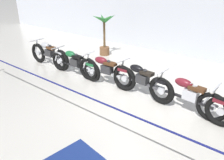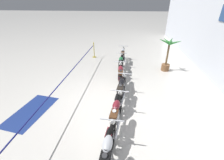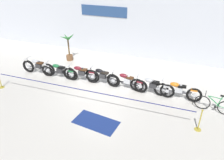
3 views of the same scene
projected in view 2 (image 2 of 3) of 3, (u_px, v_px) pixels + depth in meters
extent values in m
plane|color=silver|center=(104.00, 101.00, 5.97)|extent=(120.00, 120.00, 0.00)
torus|color=black|center=(123.00, 54.00, 10.02)|extent=(0.81, 0.14, 0.81)
torus|color=black|center=(122.00, 62.00, 8.72)|extent=(0.81, 0.14, 0.81)
cylinder|color=silver|center=(123.00, 54.00, 10.02)|extent=(0.19, 0.08, 0.19)
cylinder|color=silver|center=(122.00, 62.00, 8.72)|extent=(0.19, 0.08, 0.19)
cylinder|color=silver|center=(123.00, 49.00, 9.96)|extent=(0.30, 0.06, 0.59)
cube|color=#2D2D30|center=(123.00, 55.00, 9.25)|extent=(0.36, 0.22, 0.26)
cylinder|color=#2D2D30|center=(123.00, 52.00, 9.19)|extent=(0.18, 0.11, 0.24)
cylinder|color=#2D2D30|center=(123.00, 52.00, 9.12)|extent=(0.18, 0.11, 0.24)
cylinder|color=silver|center=(125.00, 59.00, 9.04)|extent=(0.70, 0.07, 0.07)
cube|color=#47474C|center=(123.00, 57.00, 9.36)|extent=(1.18, 0.06, 0.06)
ellipsoid|color=#B7BABF|center=(123.00, 50.00, 9.33)|extent=(0.46, 0.22, 0.22)
cube|color=#4C2D19|center=(123.00, 53.00, 9.03)|extent=(0.40, 0.20, 0.09)
cube|color=#B7BABF|center=(122.00, 57.00, 8.63)|extent=(0.32, 0.16, 0.08)
cylinder|color=silver|center=(124.00, 46.00, 9.74)|extent=(0.04, 0.62, 0.04)
sphere|color=silver|center=(124.00, 48.00, 9.88)|extent=(0.14, 0.14, 0.14)
torus|color=black|center=(121.00, 62.00, 8.84)|extent=(0.70, 0.12, 0.70)
torus|color=black|center=(120.00, 74.00, 7.36)|extent=(0.70, 0.12, 0.70)
cylinder|color=silver|center=(121.00, 62.00, 8.84)|extent=(0.17, 0.08, 0.17)
cylinder|color=silver|center=(120.00, 74.00, 7.36)|extent=(0.17, 0.08, 0.17)
cylinder|color=silver|center=(121.00, 57.00, 8.79)|extent=(0.30, 0.06, 0.59)
cube|color=#2D2D30|center=(121.00, 65.00, 7.98)|extent=(0.36, 0.23, 0.26)
cylinder|color=#2D2D30|center=(121.00, 61.00, 7.92)|extent=(0.18, 0.11, 0.24)
cylinder|color=#2D2D30|center=(121.00, 62.00, 7.85)|extent=(0.18, 0.11, 0.24)
cylinder|color=silver|center=(123.00, 70.00, 7.77)|extent=(0.70, 0.08, 0.07)
cube|color=black|center=(121.00, 67.00, 8.09)|extent=(1.35, 0.08, 0.06)
ellipsoid|color=#1E6B38|center=(121.00, 59.00, 8.06)|extent=(0.46, 0.23, 0.22)
cube|color=black|center=(121.00, 62.00, 7.76)|extent=(0.40, 0.21, 0.09)
cube|color=#1E6B38|center=(120.00, 69.00, 7.29)|extent=(0.32, 0.16, 0.08)
cylinder|color=silver|center=(122.00, 53.00, 8.56)|extent=(0.05, 0.62, 0.04)
sphere|color=silver|center=(122.00, 55.00, 8.70)|extent=(0.14, 0.14, 0.14)
torus|color=black|center=(120.00, 72.00, 7.49)|extent=(0.80, 0.19, 0.79)
torus|color=black|center=(120.00, 86.00, 6.24)|extent=(0.80, 0.19, 0.79)
cylinder|color=silver|center=(120.00, 72.00, 7.49)|extent=(0.19, 0.09, 0.19)
cylinder|color=silver|center=(120.00, 86.00, 6.24)|extent=(0.19, 0.09, 0.19)
cylinder|color=silver|center=(120.00, 66.00, 7.44)|extent=(0.31, 0.08, 0.59)
cube|color=#2D2D30|center=(120.00, 76.00, 6.74)|extent=(0.38, 0.25, 0.26)
cylinder|color=#2D2D30|center=(121.00, 71.00, 6.69)|extent=(0.19, 0.12, 0.24)
cylinder|color=#2D2D30|center=(121.00, 72.00, 6.61)|extent=(0.19, 0.12, 0.24)
cylinder|color=silver|center=(124.00, 82.00, 6.54)|extent=(0.70, 0.12, 0.07)
cube|color=#ADAFB5|center=(120.00, 78.00, 6.85)|extent=(1.14, 0.15, 0.06)
ellipsoid|color=maroon|center=(121.00, 69.00, 6.83)|extent=(0.48, 0.25, 0.22)
cube|color=#4C2D19|center=(121.00, 73.00, 6.53)|extent=(0.41, 0.23, 0.09)
cube|color=maroon|center=(121.00, 80.00, 6.15)|extent=(0.33, 0.18, 0.08)
cylinder|color=silver|center=(121.00, 62.00, 7.22)|extent=(0.08, 0.62, 0.04)
sphere|color=silver|center=(120.00, 64.00, 7.35)|extent=(0.14, 0.14, 0.14)
torus|color=black|center=(123.00, 85.00, 6.36)|extent=(0.77, 0.18, 0.77)
torus|color=black|center=(117.00, 105.00, 5.14)|extent=(0.77, 0.18, 0.77)
cylinder|color=silver|center=(123.00, 85.00, 6.36)|extent=(0.19, 0.10, 0.18)
cylinder|color=silver|center=(117.00, 105.00, 5.14)|extent=(0.19, 0.10, 0.18)
cylinder|color=silver|center=(124.00, 78.00, 6.31)|extent=(0.31, 0.08, 0.59)
cube|color=#2D2D30|center=(120.00, 91.00, 5.63)|extent=(0.38, 0.25, 0.26)
cylinder|color=#2D2D30|center=(121.00, 86.00, 5.57)|extent=(0.19, 0.13, 0.24)
cylinder|color=#2D2D30|center=(120.00, 87.00, 5.50)|extent=(0.19, 0.13, 0.24)
cylinder|color=silver|center=(123.00, 99.00, 5.41)|extent=(0.70, 0.14, 0.07)
cube|color=#47474C|center=(121.00, 93.00, 5.74)|extent=(1.13, 0.17, 0.06)
ellipsoid|color=black|center=(122.00, 82.00, 5.71)|extent=(0.48, 0.26, 0.22)
cube|color=black|center=(120.00, 88.00, 5.42)|extent=(0.42, 0.24, 0.09)
cube|color=black|center=(118.00, 97.00, 5.05)|extent=(0.33, 0.19, 0.08)
cylinder|color=silver|center=(124.00, 73.00, 6.09)|extent=(0.09, 0.62, 0.04)
sphere|color=silver|center=(124.00, 76.00, 6.22)|extent=(0.14, 0.14, 0.14)
torus|color=black|center=(119.00, 104.00, 5.20)|extent=(0.75, 0.20, 0.75)
torus|color=black|center=(109.00, 142.00, 3.80)|extent=(0.75, 0.20, 0.75)
cylinder|color=silver|center=(119.00, 104.00, 5.20)|extent=(0.18, 0.10, 0.17)
cylinder|color=silver|center=(109.00, 142.00, 3.80)|extent=(0.18, 0.10, 0.17)
cylinder|color=silver|center=(120.00, 96.00, 5.15)|extent=(0.31, 0.08, 0.59)
cube|color=silver|center=(115.00, 117.00, 4.38)|extent=(0.38, 0.25, 0.26)
cylinder|color=silver|center=(115.00, 111.00, 4.33)|extent=(0.19, 0.13, 0.24)
cylinder|color=silver|center=(114.00, 113.00, 4.25)|extent=(0.19, 0.13, 0.24)
cylinder|color=silver|center=(117.00, 129.00, 4.16)|extent=(0.70, 0.14, 0.07)
cube|color=black|center=(115.00, 120.00, 4.49)|extent=(1.29, 0.18, 0.06)
ellipsoid|color=maroon|center=(116.00, 105.00, 4.46)|extent=(0.48, 0.26, 0.22)
cube|color=#4C2D19|center=(114.00, 114.00, 4.17)|extent=(0.42, 0.24, 0.09)
cube|color=maroon|center=(109.00, 133.00, 3.72)|extent=(0.33, 0.19, 0.08)
cylinder|color=silver|center=(120.00, 91.00, 4.93)|extent=(0.10, 0.62, 0.04)
sphere|color=silver|center=(120.00, 93.00, 5.06)|extent=(0.14, 0.14, 0.14)
torus|color=black|center=(112.00, 135.00, 3.99)|extent=(0.77, 0.15, 0.76)
cylinder|color=silver|center=(112.00, 135.00, 3.99)|extent=(0.19, 0.09, 0.18)
cylinder|color=silver|center=(113.00, 125.00, 3.93)|extent=(0.31, 0.07, 0.59)
cylinder|color=#2D2D30|center=(106.00, 153.00, 3.11)|extent=(0.18, 0.12, 0.24)
cylinder|color=#2D2D30|center=(105.00, 157.00, 3.04)|extent=(0.18, 0.12, 0.24)
ellipsoid|color=#B7BABF|center=(108.00, 144.00, 3.25)|extent=(0.47, 0.24, 0.22)
cube|color=black|center=(104.00, 160.00, 2.95)|extent=(0.41, 0.22, 0.09)
cylinder|color=silver|center=(112.00, 120.00, 3.71)|extent=(0.06, 0.62, 0.04)
sphere|color=silver|center=(113.00, 122.00, 3.85)|extent=(0.14, 0.14, 0.14)
cylinder|color=brown|center=(165.00, 67.00, 8.56)|extent=(0.45, 0.45, 0.37)
cylinder|color=brown|center=(168.00, 54.00, 8.20)|extent=(0.10, 0.10, 1.20)
cone|color=#337F38|center=(171.00, 42.00, 7.69)|extent=(0.52, 0.19, 0.39)
cone|color=#337F38|center=(175.00, 42.00, 7.75)|extent=(0.34, 0.66, 0.42)
cone|color=#337F38|center=(171.00, 41.00, 8.02)|extent=(0.50, 0.37, 0.40)
cone|color=#337F38|center=(167.00, 41.00, 8.09)|extent=(0.59, 0.44, 0.39)
cone|color=#337F38|center=(165.00, 41.00, 7.83)|extent=(0.27, 0.71, 0.45)
cylinder|color=gold|center=(94.00, 57.00, 10.66)|extent=(0.28, 0.28, 0.03)
cylinder|color=gold|center=(94.00, 50.00, 10.43)|extent=(0.05, 0.05, 0.95)
sphere|color=gold|center=(94.00, 43.00, 10.19)|extent=(0.08, 0.08, 0.08)
cylinder|color=navy|center=(64.00, 80.00, 5.73)|extent=(9.89, 0.04, 0.04)
cube|color=navy|center=(31.00, 111.00, 5.42)|extent=(2.09, 1.29, 0.01)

